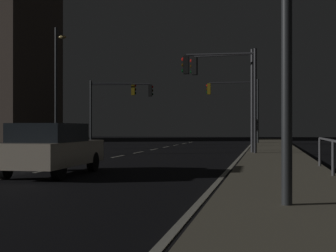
# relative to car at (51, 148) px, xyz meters

# --- Properties ---
(ground_plane) EXTENTS (112.00, 112.00, 0.00)m
(ground_plane) POSITION_rel_car_xyz_m (-0.87, 6.12, -0.82)
(ground_plane) COLOR black
(ground_plane) RESTS_ON ground
(sidewalk_right) EXTENTS (2.94, 77.00, 0.14)m
(sidewalk_right) POSITION_rel_car_xyz_m (6.82, 6.12, -0.75)
(sidewalk_right) COLOR gray
(sidewalk_right) RESTS_ON ground
(lane_markings_center) EXTENTS (0.14, 50.00, 0.01)m
(lane_markings_center) POSITION_rel_car_xyz_m (-0.87, 9.62, -0.82)
(lane_markings_center) COLOR silver
(lane_markings_center) RESTS_ON ground
(lane_edge_line) EXTENTS (0.14, 53.00, 0.01)m
(lane_edge_line) POSITION_rel_car_xyz_m (5.10, 11.12, -0.82)
(lane_edge_line) COLOR silver
(lane_edge_line) RESTS_ON ground
(car) EXTENTS (1.89, 4.43, 1.57)m
(car) POSITION_rel_car_xyz_m (0.00, 0.00, 0.00)
(car) COLOR beige
(car) RESTS_ON ground
(traffic_light_far_center) EXTENTS (3.43, 0.53, 5.41)m
(traffic_light_far_center) POSITION_rel_car_xyz_m (4.21, 12.36, 3.10)
(traffic_light_far_center) COLOR #4C4C51
(traffic_light_far_center) RESTS_ON sidewalk_right
(traffic_light_overhead_east) EXTENTS (5.15, 0.84, 5.19)m
(traffic_light_overhead_east) POSITION_rel_car_xyz_m (-5.32, 24.22, 2.91)
(traffic_light_overhead_east) COLOR #2D3033
(traffic_light_overhead_east) RESTS_ON ground
(traffic_light_mid_left) EXTENTS (4.49, 0.34, 5.42)m
(traffic_light_mid_left) POSITION_rel_car_xyz_m (3.74, 28.52, 3.17)
(traffic_light_mid_left) COLOR #2D3033
(traffic_light_mid_left) RESTS_ON sidewalk_right
(traffic_light_near_right) EXTENTS (3.85, 0.60, 5.32)m
(traffic_light_near_right) POSITION_rel_car_xyz_m (-6.12, 24.51, 2.92)
(traffic_light_near_right) COLOR #38383D
(traffic_light_near_right) RESTS_ON ground
(traffic_light_mid_right) EXTENTS (3.89, 0.39, 5.36)m
(traffic_light_mid_right) POSITION_rel_car_xyz_m (4.16, 11.58, 3.09)
(traffic_light_mid_right) COLOR #38383D
(traffic_light_mid_right) RESTS_ON sidewalk_right
(street_lamp_across_street) EXTENTS (0.82, 2.37, 8.15)m
(street_lamp_across_street) POSITION_rel_car_xyz_m (-7.51, 17.22, 4.06)
(street_lamp_across_street) COLOR #2D3033
(street_lamp_across_street) RESTS_ON ground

